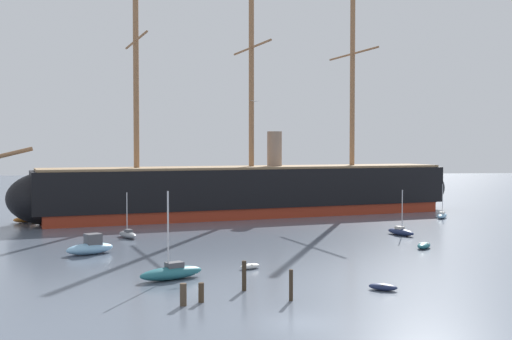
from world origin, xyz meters
The scene contains 17 objects.
ground_plane centered at (0.00, 0.00, 0.00)m, with size 400.00×400.00×0.00m, color slate.
tall_ship centered at (3.16, 57.37, 3.91)m, with size 73.17×25.97×35.93m.
sailboat_foreground_left centered at (-7.59, 13.07, 0.58)m, with size 5.43×3.95×6.92m.
dinghy_foreground_right centered at (7.64, 7.66, 0.25)m, with size 2.26×1.85×0.49m.
dinghy_near_centre centered at (-1.10, 16.68, 0.23)m, with size 2.07×1.64×0.45m.
motorboat_mid_left centered at (-15.63, 25.64, 0.69)m, with size 5.00×4.10×1.96m.
dinghy_mid_right centered at (17.54, 25.45, 0.31)m, with size 2.44×2.76×0.61m.
sailboat_alongside_bow centered at (-13.06, 36.30, 0.44)m, with size 2.89×4.08×5.17m.
sailboat_alongside_stern centered at (18.42, 35.04, 0.45)m, with size 2.75×4.25×5.34m.
motorboat_far_left centered at (-28.37, 52.95, 0.51)m, with size 3.64×3.25×1.46m.
sailboat_far_right centered at (30.26, 51.45, 0.42)m, with size 3.01×3.83×4.96m.
dinghy_distant_centre centered at (4.17, 65.20, 0.34)m, with size 1.70×2.99×0.67m.
mooring_piling_nearest centered at (-6.64, 4.74, 0.74)m, with size 0.44×0.44×1.47m, color #4C3D2D.
mooring_piling_left_pair centered at (-5.46, 5.56, 0.65)m, with size 0.38×0.38×1.30m, color #423323.
mooring_piling_right_pair centered at (0.55, 5.35, 1.05)m, with size 0.27×0.27×2.10m, color #382B1E.
mooring_piling_midwater centered at (-2.31, 8.66, 1.08)m, with size 0.33×0.33×2.16m, color #382B1E.
seagull_in_flight centered at (0.81, 30.30, 15.15)m, with size 1.01×0.65×0.13m.
Camera 1 is at (-6.36, -36.39, 10.34)m, focal length 44.55 mm.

